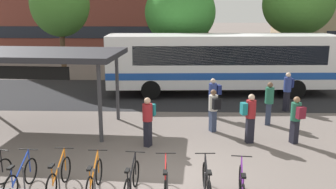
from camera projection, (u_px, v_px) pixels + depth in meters
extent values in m
plane|color=#6B605B|center=(171.00, 183.00, 9.82)|extent=(200.00, 200.00, 0.00)
cube|color=#232326|center=(175.00, 93.00, 19.93)|extent=(80.00, 7.20, 0.01)
cube|color=white|center=(221.00, 60.00, 19.43)|extent=(12.11, 3.14, 2.70)
cube|color=#1947A3|center=(220.00, 72.00, 19.58)|extent=(12.13, 3.16, 0.36)
cube|color=black|center=(118.00, 39.00, 19.06)|extent=(1.11, 2.34, 0.40)
cube|color=black|center=(108.00, 55.00, 19.25)|extent=(0.19, 2.19, 1.40)
cube|color=black|center=(231.00, 56.00, 18.13)|extent=(9.83, 0.54, 0.97)
cube|color=black|center=(223.00, 50.00, 20.55)|extent=(9.83, 0.54, 0.97)
cylinder|color=black|center=(151.00, 90.00, 18.55)|extent=(1.01, 0.35, 1.00)
cylinder|color=black|center=(152.00, 81.00, 20.80)|extent=(1.01, 0.35, 1.00)
cylinder|color=black|center=(295.00, 89.00, 18.70)|extent=(1.01, 0.35, 1.00)
cylinder|color=black|center=(281.00, 80.00, 20.95)|extent=(1.01, 0.35, 1.00)
cylinder|color=#47474C|center=(24.00, 179.00, 9.28)|extent=(0.04, 0.04, 0.70)
cylinder|color=#47474C|center=(59.00, 180.00, 9.22)|extent=(0.04, 0.04, 0.70)
cylinder|color=#47474C|center=(95.00, 182.00, 9.15)|extent=(0.04, 0.04, 0.70)
cylinder|color=#47474C|center=(131.00, 183.00, 9.09)|extent=(0.04, 0.04, 0.70)
cylinder|color=#47474C|center=(167.00, 184.00, 9.02)|extent=(0.04, 0.04, 0.70)
cylinder|color=#47474C|center=(205.00, 185.00, 8.96)|extent=(0.04, 0.04, 0.70)
cylinder|color=#47474C|center=(242.00, 187.00, 8.89)|extent=(0.04, 0.04, 0.70)
torus|color=black|center=(3.00, 171.00, 9.71)|extent=(0.22, 0.69, 0.70)
cylinder|color=black|center=(1.00, 161.00, 9.62)|extent=(0.04, 0.04, 0.65)
cylinder|color=black|center=(0.00, 150.00, 9.55)|extent=(0.51, 0.16, 0.03)
torus|color=black|center=(31.00, 171.00, 9.74)|extent=(0.10, 0.71, 0.70)
cube|color=#1E3DB2|center=(20.00, 168.00, 9.19)|extent=(0.11, 0.92, 0.58)
cylinder|color=#1E3DB2|center=(12.00, 178.00, 8.79)|extent=(0.03, 0.03, 0.55)
cube|color=black|center=(11.00, 168.00, 8.73)|extent=(0.12, 0.23, 0.05)
cylinder|color=#1E3DB2|center=(29.00, 160.00, 9.65)|extent=(0.03, 0.03, 0.65)
cylinder|color=black|center=(28.00, 149.00, 9.57)|extent=(0.52, 0.07, 0.03)
torus|color=black|center=(66.00, 170.00, 9.83)|extent=(0.08, 0.71, 0.70)
torus|color=black|center=(51.00, 188.00, 8.84)|extent=(0.08, 0.71, 0.70)
cube|color=orange|center=(58.00, 167.00, 9.28)|extent=(0.07, 0.92, 0.58)
cylinder|color=orange|center=(52.00, 176.00, 8.88)|extent=(0.03, 0.03, 0.55)
cube|color=black|center=(51.00, 166.00, 8.81)|extent=(0.11, 0.22, 0.05)
cylinder|color=orange|center=(65.00, 159.00, 9.74)|extent=(0.03, 0.03, 0.65)
cylinder|color=black|center=(64.00, 148.00, 9.66)|extent=(0.52, 0.05, 0.03)
torus|color=black|center=(99.00, 172.00, 9.69)|extent=(0.05, 0.70, 0.70)
cube|color=orange|center=(94.00, 169.00, 9.14)|extent=(0.04, 0.92, 0.58)
cylinder|color=orange|center=(90.00, 179.00, 8.74)|extent=(0.03, 0.03, 0.55)
cube|color=black|center=(89.00, 168.00, 8.68)|extent=(0.10, 0.22, 0.05)
cylinder|color=orange|center=(98.00, 161.00, 9.60)|extent=(0.03, 0.03, 0.65)
cylinder|color=black|center=(98.00, 150.00, 9.53)|extent=(0.52, 0.03, 0.03)
torus|color=black|center=(136.00, 174.00, 9.58)|extent=(0.11, 0.70, 0.70)
cube|color=black|center=(132.00, 171.00, 9.03)|extent=(0.12, 0.92, 0.58)
cylinder|color=black|center=(128.00, 181.00, 8.63)|extent=(0.03, 0.03, 0.55)
cube|color=black|center=(127.00, 171.00, 8.57)|extent=(0.12, 0.23, 0.05)
cylinder|color=black|center=(136.00, 163.00, 9.49)|extent=(0.03, 0.03, 0.65)
cylinder|color=black|center=(135.00, 152.00, 9.41)|extent=(0.52, 0.08, 0.03)
torus|color=black|center=(166.00, 175.00, 9.49)|extent=(0.06, 0.70, 0.70)
cube|color=red|center=(165.00, 173.00, 8.94)|extent=(0.05, 0.92, 0.58)
cylinder|color=red|center=(165.00, 183.00, 8.54)|extent=(0.03, 0.03, 0.55)
cube|color=black|center=(165.00, 172.00, 8.47)|extent=(0.10, 0.22, 0.05)
cylinder|color=red|center=(166.00, 165.00, 9.40)|extent=(0.03, 0.03, 0.65)
cylinder|color=black|center=(166.00, 153.00, 9.32)|extent=(0.52, 0.04, 0.03)
torus|color=black|center=(205.00, 175.00, 9.48)|extent=(0.07, 0.71, 0.70)
cube|color=black|center=(207.00, 173.00, 8.93)|extent=(0.07, 0.92, 0.58)
cylinder|color=black|center=(209.00, 183.00, 8.53)|extent=(0.03, 0.03, 0.55)
cube|color=black|center=(209.00, 172.00, 8.47)|extent=(0.11, 0.22, 0.05)
cylinder|color=black|center=(205.00, 165.00, 9.39)|extent=(0.03, 0.03, 0.65)
cylinder|color=black|center=(205.00, 153.00, 9.32)|extent=(0.52, 0.05, 0.03)
torus|color=black|center=(240.00, 179.00, 9.31)|extent=(0.12, 0.70, 0.70)
cube|color=#702893|center=(242.00, 176.00, 8.76)|extent=(0.13, 0.92, 0.58)
cylinder|color=#702893|center=(243.00, 186.00, 8.36)|extent=(0.03, 0.03, 0.55)
cube|color=black|center=(244.00, 176.00, 8.30)|extent=(0.12, 0.23, 0.05)
cylinder|color=#702893|center=(241.00, 168.00, 9.21)|extent=(0.04, 0.04, 0.65)
cylinder|color=black|center=(242.00, 156.00, 9.14)|extent=(0.52, 0.08, 0.03)
cylinder|color=#38383D|center=(100.00, 103.00, 12.50)|extent=(0.15, 0.15, 2.81)
cylinder|color=#38383D|center=(117.00, 87.00, 15.04)|extent=(0.15, 0.15, 2.81)
cube|color=#28282D|center=(38.00, 54.00, 13.65)|extent=(6.38, 3.82, 0.20)
cube|color=black|center=(20.00, 73.00, 12.34)|extent=(3.44, 0.30, 0.44)
cube|color=black|center=(148.00, 133.00, 12.32)|extent=(0.29, 0.32, 0.91)
cylinder|color=maroon|center=(147.00, 112.00, 12.14)|extent=(0.45, 0.45, 0.58)
sphere|color=tan|center=(147.00, 101.00, 12.05)|extent=(0.22, 0.22, 0.22)
cube|color=#197075|center=(151.00, 110.00, 12.36)|extent=(0.33, 0.28, 0.40)
cube|color=#2D3851|center=(212.00, 107.00, 15.59)|extent=(0.31, 0.27, 0.86)
cylinder|color=navy|center=(213.00, 91.00, 15.42)|extent=(0.43, 0.43, 0.62)
sphere|color=beige|center=(213.00, 81.00, 15.32)|extent=(0.22, 0.22, 0.22)
cube|color=navy|center=(218.00, 90.00, 15.48)|extent=(0.26, 0.32, 0.40)
cube|color=black|center=(294.00, 132.00, 12.61)|extent=(0.28, 0.31, 0.83)
cylinder|color=#23664C|center=(296.00, 112.00, 12.44)|extent=(0.44, 0.44, 0.62)
sphere|color=#936B4C|center=(297.00, 100.00, 12.34)|extent=(0.22, 0.22, 0.22)
cube|color=maroon|center=(301.00, 113.00, 12.20)|extent=(0.33, 0.27, 0.40)
cube|color=black|center=(250.00, 130.00, 12.63)|extent=(0.30, 0.25, 0.91)
cylinder|color=maroon|center=(251.00, 109.00, 12.45)|extent=(0.40, 0.40, 0.61)
sphere|color=beige|center=(252.00, 97.00, 12.35)|extent=(0.22, 0.22, 0.22)
cube|color=#197075|center=(244.00, 109.00, 12.40)|extent=(0.23, 0.31, 0.40)
cube|color=black|center=(286.00, 101.00, 16.53)|extent=(0.32, 0.33, 0.90)
cylinder|color=navy|center=(288.00, 84.00, 16.35)|extent=(0.48, 0.48, 0.66)
sphere|color=beige|center=(288.00, 75.00, 16.25)|extent=(0.22, 0.22, 0.22)
cube|color=navy|center=(290.00, 83.00, 16.52)|extent=(0.33, 0.32, 0.40)
cube|color=#2D3851|center=(268.00, 114.00, 14.59)|extent=(0.27, 0.31, 0.89)
cylinder|color=#23664C|center=(270.00, 95.00, 14.41)|extent=(0.43, 0.43, 0.64)
sphere|color=brown|center=(270.00, 85.00, 14.31)|extent=(0.22, 0.22, 0.22)
cube|color=#197075|center=(270.00, 93.00, 14.64)|extent=(0.32, 0.26, 0.40)
cube|color=#2D3851|center=(213.00, 121.00, 13.81)|extent=(0.28, 0.32, 0.83)
cylinder|color=beige|center=(213.00, 103.00, 13.64)|extent=(0.44, 0.44, 0.59)
sphere|color=brown|center=(214.00, 92.00, 13.55)|extent=(0.22, 0.22, 0.22)
cube|color=black|center=(217.00, 104.00, 13.40)|extent=(0.33, 0.27, 0.40)
cylinder|color=brown|center=(63.00, 56.00, 23.34)|extent=(0.32, 0.32, 3.08)
ellipsoid|color=#427A2D|center=(60.00, 3.00, 22.56)|extent=(3.65, 3.65, 4.11)
cylinder|color=brown|center=(294.00, 54.00, 24.42)|extent=(0.32, 0.32, 3.06)
ellipsoid|color=#427A2D|center=(298.00, 4.00, 23.65)|extent=(4.58, 4.58, 4.16)
cylinder|color=brown|center=(180.00, 60.00, 23.40)|extent=(0.32, 0.32, 2.56)
ellipsoid|color=#388433|center=(180.00, 12.00, 22.69)|extent=(4.42, 4.42, 4.05)
cube|color=black|center=(85.00, 32.00, 34.16)|extent=(20.40, 0.06, 1.10)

